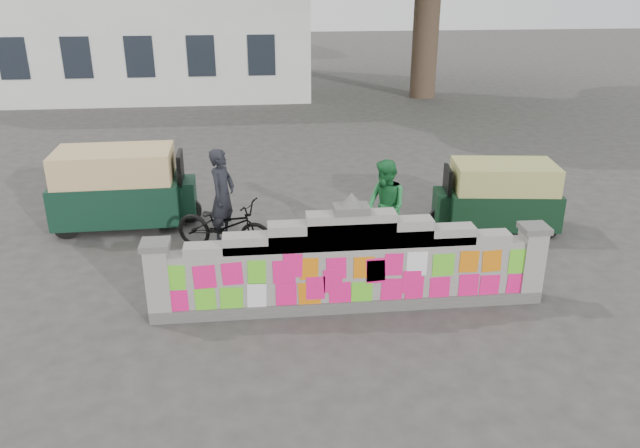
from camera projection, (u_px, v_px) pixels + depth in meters
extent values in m
plane|color=#383533|center=(349.00, 307.00, 10.28)|extent=(100.00, 100.00, 0.00)
cube|color=#4C4C49|center=(349.00, 302.00, 10.24)|extent=(6.40, 0.42, 0.20)
cube|color=gray|center=(350.00, 275.00, 10.05)|extent=(6.40, 0.32, 1.00)
cube|color=gray|center=(351.00, 243.00, 9.84)|extent=(5.20, 0.32, 0.14)
cube|color=gray|center=(351.00, 239.00, 9.81)|extent=(4.00, 0.32, 0.28)
cube|color=gray|center=(351.00, 234.00, 9.78)|extent=(2.60, 0.32, 0.44)
cube|color=gray|center=(351.00, 230.00, 9.76)|extent=(1.40, 0.32, 0.58)
cube|color=#4C4C49|center=(351.00, 209.00, 9.62)|extent=(0.55, 0.36, 0.12)
cone|color=#4C4C49|center=(351.00, 199.00, 9.56)|extent=(0.36, 0.36, 0.22)
cube|color=gray|center=(159.00, 283.00, 9.74)|extent=(0.36, 0.40, 1.24)
cube|color=#4C4C49|center=(155.00, 245.00, 9.49)|extent=(0.44, 0.44, 0.10)
cube|color=gray|center=(530.00, 265.00, 10.35)|extent=(0.36, 0.40, 1.24)
cube|color=#4C4C49|center=(535.00, 228.00, 10.10)|extent=(0.44, 0.44, 0.10)
cylinder|color=#38281E|center=(426.00, 26.00, 26.32)|extent=(1.10, 1.10, 6.00)
imported|color=black|center=(224.00, 226.00, 12.16)|extent=(2.16, 1.51, 1.08)
imported|color=black|center=(223.00, 208.00, 12.02)|extent=(0.68, 0.79, 1.83)
imported|color=#207739|center=(385.00, 207.00, 12.03)|extent=(0.95, 1.07, 1.84)
cube|color=black|center=(118.00, 199.00, 13.39)|extent=(2.65, 1.48, 0.87)
cube|color=tan|center=(114.00, 165.00, 13.10)|extent=(2.43, 1.42, 0.65)
cube|color=black|center=(183.00, 196.00, 13.56)|extent=(0.56, 0.78, 0.76)
cube|color=black|center=(180.00, 167.00, 13.31)|extent=(0.10, 0.76, 0.65)
cylinder|color=black|center=(189.00, 210.00, 13.69)|extent=(0.55, 0.14, 0.55)
cylinder|color=black|center=(66.00, 226.00, 12.84)|extent=(0.55, 0.14, 0.55)
cylinder|color=black|center=(79.00, 206.00, 13.95)|extent=(0.55, 0.14, 0.55)
cube|color=black|center=(501.00, 206.00, 13.23)|extent=(2.40, 1.50, 0.75)
cube|color=tan|center=(504.00, 176.00, 12.98)|extent=(2.20, 1.43, 0.56)
cube|color=black|center=(445.00, 206.00, 13.26)|extent=(0.55, 0.71, 0.66)
cube|color=black|center=(447.00, 180.00, 13.04)|extent=(0.16, 0.66, 0.56)
cylinder|color=black|center=(440.00, 218.00, 13.36)|extent=(0.48, 0.17, 0.47)
cylinder|color=black|center=(532.00, 210.00, 13.80)|extent=(0.48, 0.17, 0.47)
cylinder|color=black|center=(547.00, 228.00, 12.84)|extent=(0.48, 0.17, 0.47)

